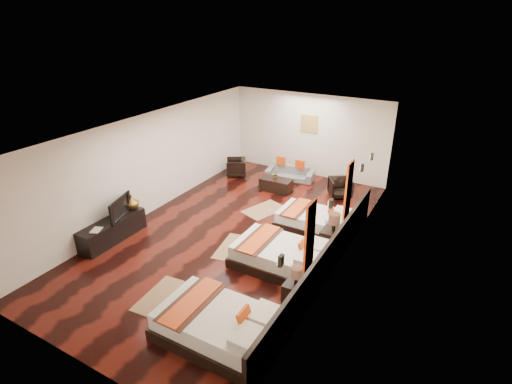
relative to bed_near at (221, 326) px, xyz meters
The scene contains 30 objects.
floor 3.63m from the bed_near, 117.95° to the left, with size 5.50×9.50×0.01m, color black.
ceiling 4.41m from the bed_near, 117.95° to the left, with size 5.50×9.50×0.01m, color white.
back_wall 8.20m from the bed_near, 102.06° to the left, with size 5.50×0.01×2.80m, color silver.
left_wall 5.59m from the bed_near, 144.27° to the left, with size 0.01×9.50×2.80m, color silver.
right_wall 3.55m from the bed_near, 71.79° to the left, with size 0.01×9.50×2.80m, color silver.
headboard_panel 2.61m from the bed_near, 67.12° to the left, with size 0.08×6.60×0.90m, color black.
bed_near is the anchor object (origin of this frame).
bed_mid 2.46m from the bed_near, 90.01° to the left, with size 2.14×1.35×0.82m.
bed_far 4.41m from the bed_near, 90.05° to the left, with size 1.89×1.19×0.72m.
nightstand_a 1.66m from the bed_near, 63.22° to the left, with size 0.42×0.42×0.83m.
nightstand_b 3.69m from the bed_near, 78.32° to the left, with size 0.50×0.50×1.00m.
jute_mat_near 1.68m from the bed_near, 168.05° to the left, with size 0.75×1.20×0.01m, color #8F6D49.
jute_mat_mid 2.92m from the bed_near, 117.30° to the left, with size 0.75×1.20×0.01m, color #8F6D49.
jute_mat_far 5.00m from the bed_near, 109.50° to the left, with size 0.75×1.20×0.01m, color #8F6D49.
tv_console 4.43m from the bed_near, 161.18° to the left, with size 0.50×1.80×0.55m, color black.
tv 4.49m from the bed_near, 158.55° to the left, with size 0.94×0.12×0.54m, color black.
book 4.29m from the bed_near, 168.40° to the left, with size 0.22×0.29×0.03m, color black.
figurine 4.74m from the bed_near, 152.85° to the left, with size 0.37×0.37×0.38m, color brown.
sofa 7.43m from the bed_near, 105.55° to the left, with size 1.60×0.62×0.47m, color slate.
armchair_left 7.58m from the bed_near, 119.91° to the left, with size 0.65×0.66×0.60m, color black.
armchair_right 6.66m from the bed_near, 90.59° to the left, with size 0.64×0.66×0.60m, color black.
coffee_table 6.42m from the bed_near, 108.06° to the left, with size 1.00×0.50×0.40m, color black.
table_plant 6.47m from the bed_near, 108.23° to the left, with size 0.22×0.19×0.24m, color #2E6220.
orange_panel_a 2.18m from the bed_near, 51.53° to the left, with size 0.04×0.40×1.30m, color #D86014.
orange_panel_b 3.91m from the bed_near, 73.56° to the left, with size 0.04×0.40×1.30m, color #D86014.
sconce_near 1.87m from the bed_near, 11.18° to the left, with size 0.07×0.12×0.18m.
sconce_mid 3.04m from the bed_near, 67.23° to the left, with size 0.07×0.12×0.18m.
sconce_far 4.96m from the bed_near, 77.65° to the left, with size 0.07×0.12×0.18m.
sconce_lounge 5.81m from the bed_near, 79.62° to the left, with size 0.07×0.12×0.18m.
gold_artwork 8.25m from the bed_near, 102.08° to the left, with size 0.60×0.04×0.60m, color #AD873F.
Camera 1 is at (4.78, -7.46, 5.22)m, focal length 27.68 mm.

